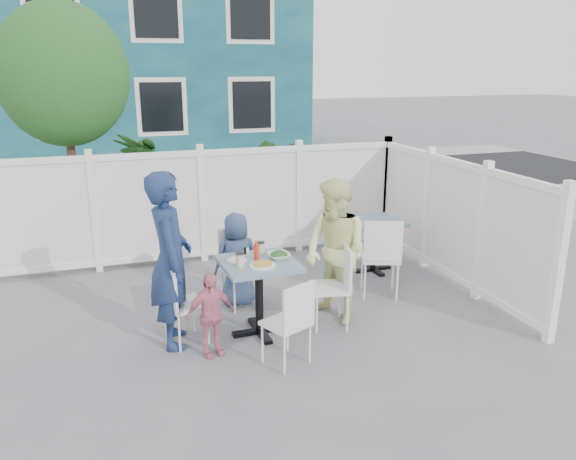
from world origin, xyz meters
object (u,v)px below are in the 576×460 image
object	(u,v)px
chair_near	(291,318)
toddler	(210,315)
spare_table	(374,232)
boy	(237,260)
utility_cabinet	(1,209)
main_table	(259,278)
chair_right	(337,280)
man	(170,260)
woman	(336,252)
chair_left	(179,299)
chair_back	(239,261)

from	to	relation	value
chair_near	toddler	size ratio (longest dim) A/B	0.99
spare_table	boy	bearing A→B (deg)	-165.73
utility_cabinet	toddler	xyz separation A→B (m)	(2.40, -4.38, -0.19)
utility_cabinet	main_table	bearing A→B (deg)	-61.10
chair_right	man	world-z (taller)	man
chair_right	toddler	distance (m)	1.43
utility_cabinet	man	xyz separation A→B (m)	(2.09, -4.01, 0.28)
utility_cabinet	spare_table	xyz separation A→B (m)	(4.96, -2.75, -0.05)
utility_cabinet	toddler	size ratio (longest dim) A/B	1.43
chair_right	man	bearing A→B (deg)	96.24
man	woman	bearing A→B (deg)	-86.39
chair_left	main_table	bearing A→B (deg)	72.65
woman	boy	xyz separation A→B (m)	(-0.92, 0.75, -0.24)
chair_back	woman	xyz separation A→B (m)	(0.89, -0.77, 0.26)
man	toddler	world-z (taller)	man
chair_right	utility_cabinet	bearing A→B (deg)	53.56
chair_left	chair_back	world-z (taller)	chair_back
spare_table	boy	world-z (taller)	boy
man	boy	world-z (taller)	man
spare_table	utility_cabinet	bearing A→B (deg)	150.94
chair_near	toddler	world-z (taller)	toddler
main_table	woman	world-z (taller)	woman
chair_left	toddler	distance (m)	0.42
utility_cabinet	chair_left	size ratio (longest dim) A/B	1.44
main_table	chair_left	xyz separation A→B (m)	(-0.83, 0.02, -0.12)
chair_right	toddler	bearing A→B (deg)	110.48
chair_left	toddler	size ratio (longest dim) A/B	1.00
main_table	man	distance (m)	0.92
main_table	chair_near	bearing A→B (deg)	-82.05
utility_cabinet	woman	distance (m)	5.57
utility_cabinet	chair_back	size ratio (longest dim) A/B	1.34
spare_table	chair_near	bearing A→B (deg)	-132.30
chair_right	man	size ratio (longest dim) A/B	0.50
utility_cabinet	main_table	size ratio (longest dim) A/B	1.53
chair_left	chair_near	size ratio (longest dim) A/B	1.01
woman	toddler	xyz separation A→B (m)	(-1.45, -0.36, -0.36)
chair_right	woman	world-z (taller)	woman
chair_near	woman	distance (m)	1.15
utility_cabinet	boy	world-z (taller)	utility_cabinet
boy	toddler	xyz separation A→B (m)	(-0.53, -1.11, -0.13)
chair_back	man	world-z (taller)	man
woman	utility_cabinet	bearing A→B (deg)	-157.76
utility_cabinet	chair_right	world-z (taller)	utility_cabinet
chair_right	woman	bearing A→B (deg)	-5.15
utility_cabinet	man	world-z (taller)	man
chair_back	toddler	distance (m)	1.27
main_table	utility_cabinet	bearing A→B (deg)	126.09
utility_cabinet	woman	bearing A→B (deg)	-53.46
main_table	chair_right	xyz separation A→B (m)	(0.84, -0.07, -0.10)
chair_near	man	xyz separation A→B (m)	(-0.98, 0.81, 0.40)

